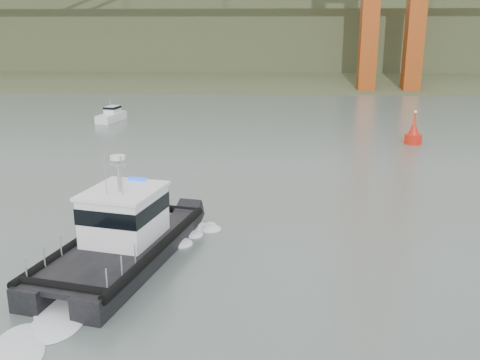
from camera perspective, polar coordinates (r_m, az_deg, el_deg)
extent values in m
plane|color=#505F58|center=(26.85, 0.80, -9.59)|extent=(400.00, 400.00, 0.00)
cube|color=#384527|center=(116.77, 2.92, 10.32)|extent=(500.00, 44.72, 16.25)
cube|color=#384527|center=(144.30, 3.07, 13.80)|extent=(500.00, 70.00, 18.00)
cube|color=#384527|center=(169.19, 3.17, 15.82)|extent=(500.00, 60.00, 16.00)
cube|color=black|center=(28.87, -15.06, -7.29)|extent=(3.90, 11.87, 1.29)
cube|color=black|center=(27.56, -9.79, -8.10)|extent=(3.90, 11.87, 1.29)
cube|color=black|center=(27.55, -13.08, -7.13)|extent=(6.40, 10.91, 0.27)
cube|color=white|center=(27.94, -12.21, -3.73)|extent=(3.99, 4.48, 2.48)
cube|color=black|center=(27.79, -12.26, -2.87)|extent=(4.06, 4.55, 0.81)
cube|color=white|center=(27.52, -12.37, -1.14)|extent=(4.24, 4.73, 0.17)
cylinder|color=#96989E|center=(27.01, -12.80, 0.46)|extent=(0.17, 0.17, 1.94)
cylinder|color=white|center=(26.78, -12.92, 2.35)|extent=(0.75, 0.75, 0.19)
cube|color=white|center=(70.47, -13.57, 6.48)|extent=(2.75, 5.59, 1.07)
cube|color=white|center=(70.72, -13.45, 7.26)|extent=(1.80, 2.37, 1.07)
cube|color=black|center=(70.67, -13.47, 7.54)|extent=(1.85, 2.42, 0.31)
cylinder|color=#96989E|center=(70.19, -13.67, 7.99)|extent=(0.07, 0.07, 1.07)
cylinder|color=red|center=(57.89, 17.97, 4.08)|extent=(1.75, 1.75, 1.17)
cone|color=red|center=(57.67, 18.07, 5.21)|extent=(1.36, 1.36, 1.75)
cylinder|color=red|center=(57.48, 18.17, 6.36)|extent=(0.16, 0.16, 0.97)
sphere|color=#E5D87F|center=(57.39, 18.22, 6.93)|extent=(0.29, 0.29, 0.29)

